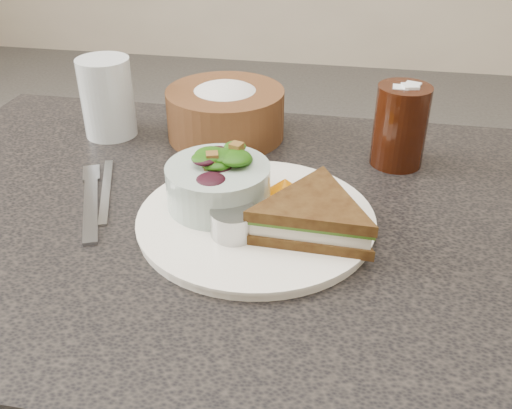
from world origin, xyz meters
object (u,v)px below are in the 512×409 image
object	(u,v)px
sandwich	(314,216)
bread_basket	(225,105)
dining_table	(229,396)
dinner_plate	(256,220)
salad_bowl	(218,178)
cola_glass	(401,122)
dressing_ramekin	(234,223)
water_glass	(107,98)

from	to	relation	value
sandwich	bread_basket	distance (m)	0.33
dining_table	dinner_plate	bearing A→B (deg)	-29.53
salad_bowl	cola_glass	size ratio (longest dim) A/B	1.00
dressing_ramekin	cola_glass	world-z (taller)	cola_glass
water_glass	sandwich	bearing A→B (deg)	-34.72
sandwich	salad_bowl	world-z (taller)	salad_bowl
dressing_ramekin	cola_glass	size ratio (longest dim) A/B	0.42
dinner_plate	dining_table	bearing A→B (deg)	150.47
cola_glass	salad_bowl	bearing A→B (deg)	-140.93
dining_table	sandwich	world-z (taller)	sandwich
sandwich	dressing_ramekin	world-z (taller)	sandwich
dining_table	dinner_plate	xyz separation A→B (m)	(0.05, -0.03, 0.38)
dressing_ramekin	water_glass	world-z (taller)	water_glass
dinner_plate	salad_bowl	bearing A→B (deg)	160.30
dressing_ramekin	bread_basket	xyz separation A→B (m)	(-0.08, 0.31, 0.03)
dinner_plate	sandwich	world-z (taller)	sandwich
cola_glass	dining_table	bearing A→B (deg)	-142.15
dining_table	water_glass	world-z (taller)	water_glass
dining_table	cola_glass	size ratio (longest dim) A/B	7.35
bread_basket	dinner_plate	bearing A→B (deg)	-68.88
dining_table	water_glass	distance (m)	0.54
dinner_plate	water_glass	size ratio (longest dim) A/B	2.31
salad_bowl	dinner_plate	bearing A→B (deg)	-19.70
salad_bowl	bread_basket	world-z (taller)	bread_basket
dining_table	salad_bowl	world-z (taller)	salad_bowl
salad_bowl	water_glass	xyz separation A→B (m)	(-0.24, 0.21, 0.01)
sandwich	bread_basket	size ratio (longest dim) A/B	0.91
sandwich	bread_basket	xyz separation A→B (m)	(-0.18, 0.28, 0.02)
sandwich	bread_basket	bearing A→B (deg)	123.63
dinner_plate	bread_basket	bearing A→B (deg)	111.12
cola_glass	sandwich	bearing A→B (deg)	-114.26
sandwich	cola_glass	bearing A→B (deg)	67.68
salad_bowl	water_glass	bearing A→B (deg)	138.63
cola_glass	water_glass	size ratio (longest dim) A/B	1.04
dinner_plate	water_glass	world-z (taller)	water_glass
dressing_ramekin	water_glass	bearing A→B (deg)	134.82
bread_basket	cola_glass	size ratio (longest dim) A/B	1.43
dressing_ramekin	dining_table	bearing A→B (deg)	113.44
water_glass	bread_basket	bearing A→B (deg)	8.21
salad_bowl	cola_glass	world-z (taller)	cola_glass
salad_bowl	dressing_ramekin	size ratio (longest dim) A/B	2.36
dinner_plate	sandwich	distance (m)	0.08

